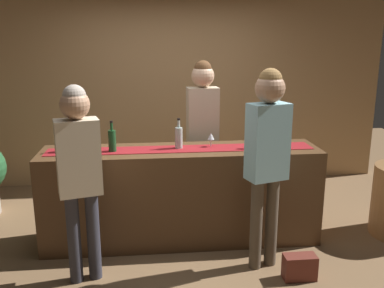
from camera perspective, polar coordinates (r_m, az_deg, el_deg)
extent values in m
plane|color=brown|center=(4.51, -1.38, -12.60)|extent=(10.00, 10.00, 0.00)
cube|color=tan|center=(5.95, -2.97, 8.58)|extent=(6.00, 0.12, 2.90)
cube|color=#543821|center=(4.31, -1.42, -6.89)|extent=(2.74, 0.60, 0.96)
cube|color=maroon|center=(4.16, -1.46, -0.67)|extent=(2.60, 0.28, 0.01)
cylinder|color=#194723|center=(4.11, -10.67, 0.38)|extent=(0.07, 0.07, 0.21)
cylinder|color=#194723|center=(4.08, -10.76, 2.32)|extent=(0.03, 0.03, 0.08)
cylinder|color=black|center=(4.07, -10.79, 2.96)|extent=(0.03, 0.03, 0.02)
cylinder|color=brown|center=(4.20, -15.82, 0.38)|extent=(0.07, 0.07, 0.21)
cylinder|color=brown|center=(4.17, -15.95, 2.28)|extent=(0.03, 0.03, 0.08)
cylinder|color=black|center=(4.17, -15.99, 2.91)|extent=(0.03, 0.03, 0.02)
cylinder|color=#B2C6C1|center=(4.16, -1.79, 0.79)|extent=(0.07, 0.07, 0.21)
cylinder|color=#B2C6C1|center=(4.13, -1.80, 2.71)|extent=(0.03, 0.03, 0.08)
cylinder|color=black|center=(4.12, -1.81, 3.34)|extent=(0.03, 0.03, 0.02)
cylinder|color=silver|center=(4.25, 2.55, -0.38)|extent=(0.06, 0.06, 0.00)
cylinder|color=silver|center=(4.24, 2.55, 0.14)|extent=(0.01, 0.01, 0.08)
cone|color=silver|center=(4.22, 2.56, 1.06)|extent=(0.07, 0.07, 0.06)
cylinder|color=silver|center=(4.20, 7.46, -0.65)|extent=(0.06, 0.06, 0.00)
cylinder|color=silver|center=(4.19, 7.48, -0.13)|extent=(0.01, 0.01, 0.08)
cone|color=silver|center=(4.17, 7.51, 0.80)|extent=(0.07, 0.07, 0.06)
cylinder|color=silver|center=(4.22, -12.96, -0.84)|extent=(0.06, 0.06, 0.00)
cylinder|color=silver|center=(4.21, -12.99, -0.32)|extent=(0.01, 0.01, 0.08)
cone|color=silver|center=(4.19, -13.05, 0.61)|extent=(0.07, 0.07, 0.06)
cylinder|color=#26262B|center=(4.92, 2.30, -4.97)|extent=(0.11, 0.11, 0.83)
cylinder|color=#26262B|center=(4.89, 0.45, -5.07)|extent=(0.11, 0.11, 0.83)
cube|color=beige|center=(4.71, 1.43, 3.61)|extent=(0.35, 0.22, 0.66)
sphere|color=#DBAD89|center=(4.65, 1.47, 9.14)|extent=(0.25, 0.25, 0.25)
sphere|color=brown|center=(4.64, 1.47, 9.99)|extent=(0.20, 0.20, 0.20)
cylinder|color=brown|center=(3.86, 8.62, -10.65)|extent=(0.11, 0.11, 0.83)
cylinder|color=brown|center=(3.95, 10.63, -10.21)|extent=(0.11, 0.11, 0.83)
cube|color=#99D1E0|center=(3.66, 10.12, 0.28)|extent=(0.38, 0.29, 0.66)
sphere|color=tan|center=(3.58, 10.44, 7.37)|extent=(0.25, 0.25, 0.25)
sphere|color=olive|center=(3.57, 10.49, 8.47)|extent=(0.20, 0.20, 0.20)
cylinder|color=#33333D|center=(3.76, -15.56, -12.18)|extent=(0.11, 0.11, 0.78)
cylinder|color=#33333D|center=(3.78, -13.10, -11.92)|extent=(0.11, 0.11, 0.78)
cube|color=beige|center=(3.52, -15.02, -1.74)|extent=(0.38, 0.28, 0.62)
sphere|color=tan|center=(3.43, -15.47, 5.13)|extent=(0.23, 0.23, 0.23)
sphere|color=#AD9E8E|center=(3.42, -15.55, 6.20)|extent=(0.18, 0.18, 0.18)
cube|color=brown|center=(3.91, 14.25, -15.73)|extent=(0.28, 0.14, 0.22)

